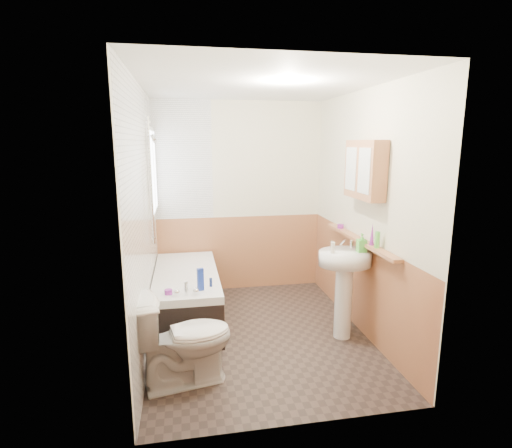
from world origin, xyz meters
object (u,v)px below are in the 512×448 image
at_px(pine_shelf, 359,240).
at_px(sink, 344,276).
at_px(bathtub, 187,294).
at_px(toilet, 184,339).
at_px(medicine_cabinet, 365,170).

bearing_deg(pine_shelf, sink, -146.20).
bearing_deg(bathtub, pine_shelf, -19.04).
height_order(toilet, medicine_cabinet, medicine_cabinet).
xyz_separation_m(bathtub, toilet, (-0.03, -1.27, 0.10)).
bearing_deg(medicine_cabinet, sink, -168.34).
xyz_separation_m(toilet, pine_shelf, (1.80, 0.66, 0.60)).
bearing_deg(medicine_cabinet, toilet, -162.44).
bearing_deg(sink, bathtub, 169.00).
relative_size(sink, medicine_cabinet, 1.65).
relative_size(toilet, pine_shelf, 0.51).
xyz_separation_m(bathtub, sink, (1.57, -0.74, 0.37)).
distance_m(sink, medicine_cabinet, 1.08).
bearing_deg(pine_shelf, bathtub, 160.96).
distance_m(bathtub, medicine_cabinet, 2.36).
height_order(bathtub, pine_shelf, pine_shelf).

